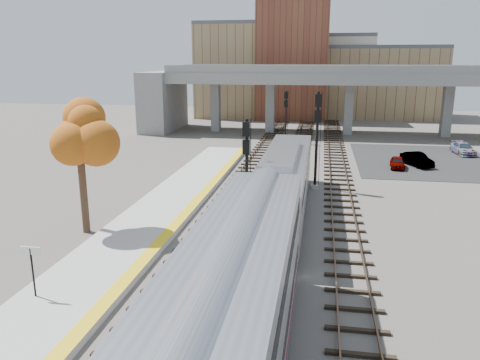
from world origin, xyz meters
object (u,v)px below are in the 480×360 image
(signal_mast_near, at_px, (246,176))
(signal_mast_far, at_px, (286,118))
(car_a, at_px, (397,162))
(signal_mast_mid, at_px, (317,140))
(car_b, at_px, (417,159))
(tree, at_px, (78,134))
(car_c, at_px, (463,149))
(locomotive, at_px, (284,181))

(signal_mast_near, bearing_deg, signal_mast_far, 90.00)
(signal_mast_far, distance_m, car_a, 17.61)
(signal_mast_mid, relative_size, car_b, 1.95)
(tree, bearing_deg, car_a, 44.76)
(signal_mast_near, distance_m, car_c, 33.67)
(tree, bearing_deg, locomotive, 26.12)
(tree, relative_size, car_b, 2.03)
(signal_mast_mid, height_order, car_a, signal_mast_mid)
(signal_mast_far, xyz_separation_m, car_b, (13.85, -11.46, -2.40))
(locomotive, height_order, car_a, locomotive)
(signal_mast_near, height_order, car_c, signal_mast_near)
(signal_mast_far, bearing_deg, car_a, -47.29)
(locomotive, distance_m, tree, 13.43)
(car_b, bearing_deg, car_c, 24.94)
(tree, height_order, car_c, tree)
(locomotive, relative_size, car_b, 4.76)
(signal_mast_near, height_order, tree, tree)
(signal_mast_mid, xyz_separation_m, tree, (-13.58, -12.49, 2.03))
(locomotive, bearing_deg, signal_mast_far, 94.25)
(signal_mast_near, xyz_separation_m, signal_mast_mid, (4.10, 9.91, 0.68))
(locomotive, relative_size, tree, 2.34)
(car_b, relative_size, car_c, 0.92)
(locomotive, bearing_deg, signal_mast_near, -124.18)
(signal_mast_near, bearing_deg, locomotive, 55.82)
(signal_mast_mid, bearing_deg, signal_mast_near, -112.48)
(signal_mast_near, bearing_deg, car_c, 53.37)
(car_a, relative_size, car_c, 0.75)
(signal_mast_far, distance_m, car_b, 18.14)
(car_a, bearing_deg, locomotive, -116.84)
(car_b, bearing_deg, signal_mast_far, 116.58)
(locomotive, xyz_separation_m, signal_mast_near, (-2.10, -3.09, 1.05))
(signal_mast_far, distance_m, tree, 35.35)
(locomotive, distance_m, car_c, 29.87)
(locomotive, bearing_deg, car_c, 53.06)
(signal_mast_mid, height_order, tree, tree)
(signal_mast_near, xyz_separation_m, car_c, (20.03, 26.93, -2.65))
(locomotive, height_order, tree, tree)
(locomotive, relative_size, signal_mast_mid, 2.44)
(signal_mast_mid, bearing_deg, car_a, 48.18)
(signal_mast_far, xyz_separation_m, car_a, (11.83, -12.81, -2.51))
(signal_mast_near, xyz_separation_m, car_b, (13.85, 19.89, -2.62))
(signal_mast_far, height_order, car_b, signal_mast_far)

